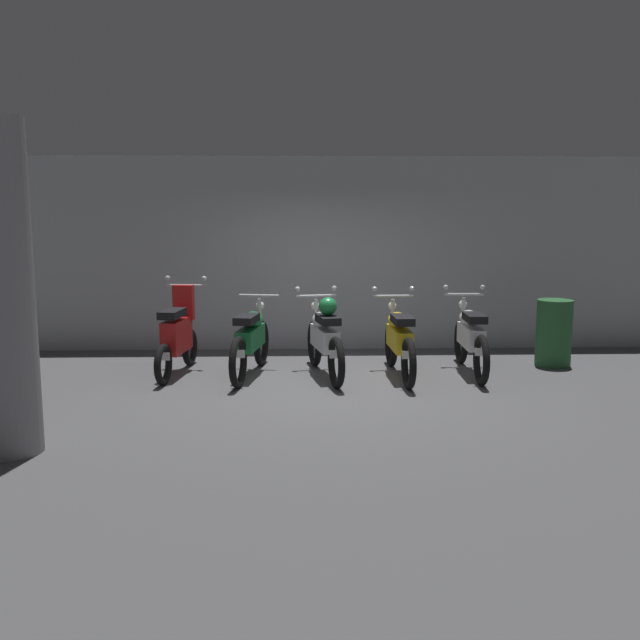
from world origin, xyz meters
TOP-DOWN VIEW (x-y plane):
  - ground_plane at (0.00, 0.00)m, footprint 80.00×80.00m
  - back_wall at (0.00, 2.64)m, footprint 16.00×0.30m
  - motorbike_slot_0 at (-1.97, 0.83)m, footprint 0.58×1.68m
  - motorbike_slot_1 at (-0.98, 0.72)m, footprint 0.59×1.94m
  - motorbike_slot_2 at (-0.00, 0.65)m, footprint 0.61×1.93m
  - motorbike_slot_3 at (0.99, 0.60)m, footprint 0.59×1.95m
  - motorbike_slot_4 at (1.97, 0.75)m, footprint 0.59×1.95m
  - support_pillar at (-2.99, -2.26)m, footprint 0.57×0.57m
  - trash_bin at (3.27, 1.19)m, footprint 0.49×0.49m

SIDE VIEW (x-z plane):
  - ground_plane at x=0.00m, z-range 0.00..0.00m
  - trash_bin at x=3.27m, z-range 0.00..0.94m
  - motorbike_slot_1 at x=-0.98m, z-range -0.03..1.01m
  - motorbike_slot_3 at x=0.99m, z-range -0.08..1.07m
  - motorbike_slot_4 at x=1.97m, z-range -0.08..1.07m
  - motorbike_slot_0 at x=-1.97m, z-range -0.12..1.17m
  - motorbike_slot_2 at x=0.00m, z-range -0.05..1.10m
  - back_wall at x=0.00m, z-range 0.00..3.00m
  - support_pillar at x=-2.99m, z-range 0.00..3.00m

